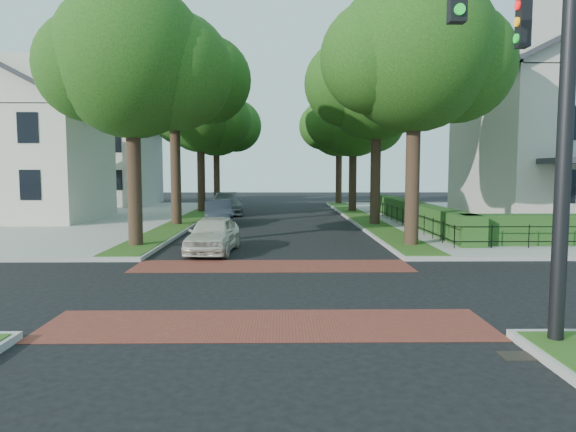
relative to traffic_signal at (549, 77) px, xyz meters
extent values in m
plane|color=black|center=(-4.89, 4.41, -4.71)|extent=(120.00, 120.00, 0.00)
cube|color=maroon|center=(-4.89, 7.61, -4.70)|extent=(9.00, 2.20, 0.01)
cube|color=maroon|center=(-4.89, 1.21, -4.70)|extent=(9.00, 2.20, 0.01)
cube|color=black|center=(-0.59, -0.59, -4.70)|extent=(0.65, 0.45, 0.01)
cube|color=#284F16|center=(0.51, 23.51, -4.55)|extent=(1.60, 29.80, 0.02)
cube|color=#284F16|center=(-10.29, 23.51, -4.55)|extent=(1.60, 29.80, 0.02)
cylinder|color=black|center=(0.61, 11.41, -0.88)|extent=(0.56, 0.56, 7.35)
sphere|color=#173D10|center=(0.61, 11.41, 3.00)|extent=(6.20, 6.20, 6.20)
sphere|color=#173D10|center=(2.32, 11.71, 2.60)|extent=(4.65, 4.65, 4.65)
sphere|color=#173D10|center=(-0.94, 11.21, 2.70)|extent=(4.34, 4.34, 4.34)
sphere|color=#173D10|center=(0.71, 12.96, 3.50)|extent=(4.03, 4.03, 4.03)
cylinder|color=black|center=(0.61, 19.41, -0.71)|extent=(0.56, 0.56, 7.70)
sphere|color=#173D10|center=(0.61, 19.41, 3.36)|extent=(6.60, 6.60, 6.60)
sphere|color=#173D10|center=(2.43, 19.71, 2.96)|extent=(4.95, 4.95, 4.95)
sphere|color=#173D10|center=(-1.04, 19.21, 3.06)|extent=(4.62, 4.62, 4.62)
sphere|color=#173D10|center=(0.71, 21.06, 3.86)|extent=(4.29, 4.29, 4.29)
cylinder|color=black|center=(0.61, 28.41, -1.23)|extent=(0.56, 0.56, 6.65)
sphere|color=#173D10|center=(0.61, 28.41, 2.28)|extent=(5.80, 5.80, 5.80)
sphere|color=#173D10|center=(2.21, 28.71, 1.88)|extent=(4.35, 4.35, 4.35)
sphere|color=#173D10|center=(-0.84, 28.21, 1.98)|extent=(4.06, 4.06, 4.06)
sphere|color=#173D10|center=(0.71, 29.86, 2.78)|extent=(3.77, 3.77, 3.77)
cylinder|color=black|center=(0.61, 37.41, -1.06)|extent=(0.56, 0.56, 7.00)
sphere|color=#173D10|center=(0.61, 37.41, 2.64)|extent=(6.00, 6.00, 6.00)
sphere|color=#173D10|center=(2.26, 37.71, 2.24)|extent=(4.50, 4.50, 4.50)
sphere|color=#173D10|center=(-0.89, 37.21, 2.34)|extent=(4.20, 4.20, 4.20)
sphere|color=#173D10|center=(0.71, 38.91, 3.14)|extent=(3.90, 3.90, 3.90)
cylinder|color=black|center=(-10.39, 11.41, -1.06)|extent=(0.56, 0.56, 7.00)
sphere|color=#173D10|center=(-10.39, 11.41, 2.64)|extent=(6.00, 6.00, 6.00)
sphere|color=#173D10|center=(-8.74, 11.71, 2.24)|extent=(4.50, 4.50, 4.50)
sphere|color=#173D10|center=(-11.89, 11.21, 2.34)|extent=(4.20, 4.20, 4.20)
sphere|color=#173D10|center=(-10.29, 12.91, 3.14)|extent=(3.90, 3.90, 3.90)
cylinder|color=black|center=(-10.39, 19.41, -0.53)|extent=(0.56, 0.56, 8.05)
sphere|color=#173D10|center=(-10.39, 19.41, 3.72)|extent=(6.40, 6.40, 6.40)
sphere|color=#173D10|center=(-8.63, 19.71, 3.32)|extent=(4.80, 4.80, 4.80)
sphere|color=#173D10|center=(-11.99, 19.21, 3.42)|extent=(4.48, 4.48, 4.48)
sphere|color=#173D10|center=(-10.29, 21.01, 4.22)|extent=(4.16, 4.16, 4.16)
cylinder|color=black|center=(-10.39, 28.41, -1.13)|extent=(0.56, 0.56, 6.86)
sphere|color=#173D10|center=(-10.39, 28.41, 2.50)|extent=(5.60, 5.60, 5.60)
sphere|color=#173D10|center=(-8.85, 28.71, 2.10)|extent=(4.20, 4.20, 4.20)
sphere|color=#173D10|center=(-11.79, 28.21, 2.20)|extent=(3.92, 3.92, 3.92)
sphere|color=#173D10|center=(-10.29, 29.81, 3.00)|extent=(3.64, 3.64, 3.64)
cylinder|color=black|center=(-10.39, 37.41, -0.99)|extent=(0.56, 0.56, 7.14)
sphere|color=#173D10|center=(-10.39, 37.41, 2.79)|extent=(6.20, 6.20, 6.20)
sphere|color=#173D10|center=(-8.68, 37.71, 2.39)|extent=(4.65, 4.65, 4.65)
sphere|color=#173D10|center=(-11.94, 37.21, 2.49)|extent=(4.34, 4.34, 4.34)
sphere|color=#173D10|center=(-10.29, 38.96, 3.29)|extent=(4.03, 4.03, 4.03)
cube|color=#214919|center=(2.81, 19.41, -3.96)|extent=(1.00, 18.00, 1.20)
cube|color=beige|center=(-20.39, 22.41, -1.31)|extent=(9.00, 8.00, 6.50)
cube|color=maroon|center=(-17.69, 20.81, 3.76)|extent=(0.80, 0.80, 3.64)
cube|color=#B8B4A5|center=(-20.39, 36.41, -1.31)|extent=(9.00, 8.00, 6.50)
cube|color=maroon|center=(-17.69, 34.81, 3.76)|extent=(0.80, 0.80, 3.64)
cylinder|color=black|center=(0.21, -0.19, -0.56)|extent=(0.26, 0.26, 8.00)
cylinder|color=#0CB226|center=(-1.69, -0.32, 1.02)|extent=(0.18, 0.05, 0.18)
cube|color=black|center=(0.21, 1.51, 1.34)|extent=(0.22, 0.28, 1.00)
cylinder|color=red|center=(0.08, 1.51, 1.66)|extent=(0.05, 0.18, 0.18)
cylinder|color=orange|center=(0.08, 1.51, 1.34)|extent=(0.05, 0.18, 0.18)
cylinder|color=#0CB226|center=(0.08, 1.51, 1.02)|extent=(0.05, 0.18, 0.18)
imported|color=beige|center=(-7.19, 10.43, -4.01)|extent=(1.91, 4.20, 1.40)
imported|color=#222A34|center=(-8.20, 20.48, -3.99)|extent=(2.12, 4.55, 1.44)
imported|color=slate|center=(-8.49, 27.36, -3.94)|extent=(2.92, 5.57, 1.54)
camera|label=1|loc=(-4.61, -8.90, -1.60)|focal=32.00mm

